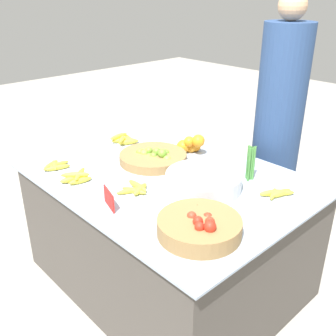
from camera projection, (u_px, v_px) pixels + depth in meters
name	position (u px, v px, depth m)	size (l,w,h in m)	color
ground_plane	(168.00, 277.00, 2.47)	(12.00, 12.00, 0.00)	#A39E93
market_table	(168.00, 230.00, 2.32)	(1.50, 1.14, 0.70)	#4C4742
lime_bowl	(153.00, 157.00, 2.34)	(0.40, 0.40, 0.10)	olive
tomato_basket	(199.00, 226.00, 1.65)	(0.36, 0.36, 0.11)	olive
orange_pile	(191.00, 144.00, 2.46)	(0.18, 0.16, 0.13)	orange
metal_bowl	(203.00, 181.00, 2.02)	(0.39, 0.39, 0.09)	silver
price_sign	(109.00, 199.00, 1.85)	(0.13, 0.05, 0.09)	red
veg_bundle	(251.00, 163.00, 2.10)	(0.05, 0.05, 0.19)	#428438
banana_bunch_front_center	(136.00, 189.00, 2.00)	(0.17, 0.18, 0.03)	yellow
banana_bunch_middle_left	(277.00, 193.00, 1.96)	(0.13, 0.16, 0.03)	yellow
banana_bunch_front_left	(55.00, 166.00, 2.27)	(0.14, 0.17, 0.03)	yellow
banana_bunch_back_center	(125.00, 139.00, 2.63)	(0.16, 0.18, 0.06)	yellow
banana_bunch_middle_right	(76.00, 177.00, 2.11)	(0.12, 0.18, 0.06)	yellow
vendor_person	(277.00, 136.00, 2.58)	(0.30, 0.30, 1.64)	navy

